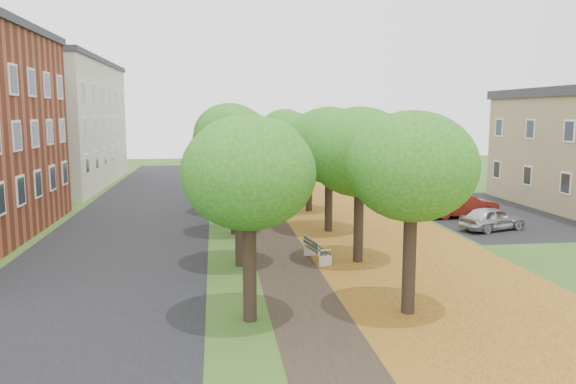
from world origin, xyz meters
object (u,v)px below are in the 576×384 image
object	(u,v)px
car_grey	(446,199)
bench	(316,250)
car_silver	(492,218)
car_red	(460,205)
car_white	(425,193)

from	to	relation	value
car_grey	bench	bearing A→B (deg)	113.18
car_silver	car_red	bearing A→B (deg)	-17.55
car_silver	car_white	bearing A→B (deg)	-18.12
car_silver	bench	bearing A→B (deg)	96.94
bench	car_silver	xyz separation A→B (m)	(10.16, 4.83, 0.15)
car_white	car_grey	bearing A→B (deg)	-176.99
bench	car_grey	distance (m)	14.61
car_silver	car_grey	size ratio (longest dim) A/B	0.69
car_red	car_white	distance (m)	5.47
car_grey	car_white	distance (m)	3.48
car_silver	car_red	size ratio (longest dim) A/B	0.82
bench	car_silver	bearing A→B (deg)	-75.50
car_silver	car_red	world-z (taller)	car_red
car_silver	car_white	world-z (taller)	car_white
car_grey	car_red	bearing A→B (deg)	156.90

